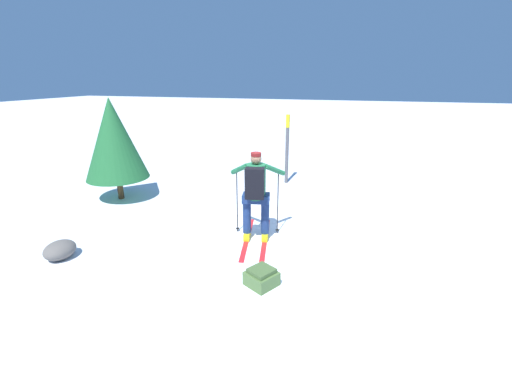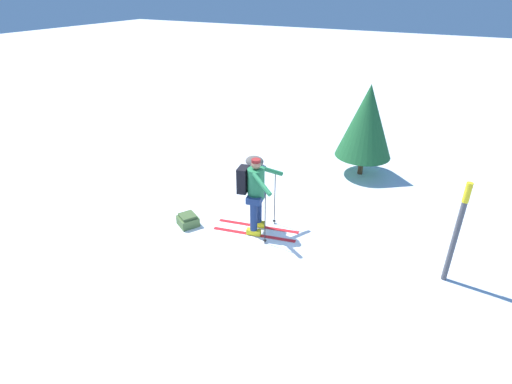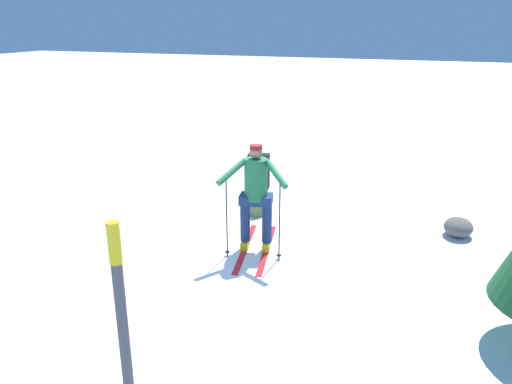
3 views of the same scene
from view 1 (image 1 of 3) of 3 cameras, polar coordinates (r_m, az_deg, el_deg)
name	(u,v)px [view 1 (image 1 of 3)]	position (r m, az deg, el deg)	size (l,w,h in m)	color
ground_plane	(280,234)	(6.67, 4.04, -6.96)	(80.00, 80.00, 0.00)	white
skier	(256,191)	(6.06, -0.03, 0.14)	(1.83, 1.02, 1.64)	red
dropped_backpack	(262,277)	(5.11, 0.93, -14.03)	(0.54, 0.54, 0.26)	#4C6B38
trail_marker	(287,144)	(9.57, 5.22, 7.93)	(0.11, 0.11, 1.91)	#4C4C51
rock_boulder	(60,250)	(6.63, -29.88, -8.36)	(0.54, 0.46, 0.30)	#5B5651
pine_tree	(114,139)	(8.81, -22.64, 8.18)	(1.47, 1.47, 2.45)	#4C331E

